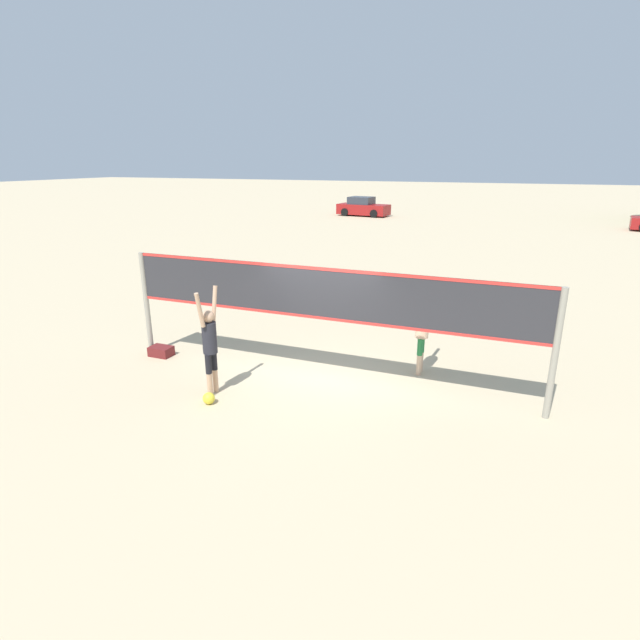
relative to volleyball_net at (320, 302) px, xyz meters
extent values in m
plane|color=#C6B28C|center=(0.00, 0.00, -1.73)|extent=(200.00, 200.00, 0.00)
cylinder|color=gray|center=(-4.41, 0.00, -0.51)|extent=(0.12, 0.12, 2.44)
cylinder|color=gray|center=(4.41, 0.00, -0.51)|extent=(0.12, 0.12, 2.44)
cube|color=#2D2D33|center=(0.00, 0.00, 0.17)|extent=(8.70, 0.02, 1.08)
cube|color=red|center=(0.00, 0.00, 0.68)|extent=(8.70, 0.03, 0.06)
cube|color=red|center=(0.00, 0.00, -0.34)|extent=(8.70, 0.03, 0.06)
cylinder|color=tan|center=(-1.75, -1.49, -1.49)|extent=(0.11, 0.11, 0.48)
cylinder|color=black|center=(-1.75, -1.49, -1.05)|extent=(0.12, 0.12, 0.40)
cylinder|color=tan|center=(-1.75, -1.29, -1.49)|extent=(0.11, 0.11, 0.48)
cylinder|color=black|center=(-1.75, -1.29, -1.05)|extent=(0.12, 0.12, 0.40)
cylinder|color=#26262D|center=(-1.75, -1.39, -0.54)|extent=(0.28, 0.28, 0.62)
sphere|color=tan|center=(-1.75, -1.39, -0.11)|extent=(0.24, 0.24, 0.24)
cylinder|color=tan|center=(-1.75, -1.63, 0.08)|extent=(0.08, 0.22, 0.70)
cylinder|color=tan|center=(-1.75, -1.15, 0.08)|extent=(0.08, 0.22, 0.70)
cylinder|color=beige|center=(1.89, 1.25, -1.51)|extent=(0.11, 0.11, 0.46)
cylinder|color=#267F3F|center=(1.89, 1.25, -1.09)|extent=(0.12, 0.12, 0.37)
cylinder|color=beige|center=(1.89, 1.05, -1.51)|extent=(0.11, 0.11, 0.46)
cylinder|color=#267F3F|center=(1.89, 1.05, -1.09)|extent=(0.12, 0.12, 0.37)
cylinder|color=beige|center=(1.89, 1.15, -0.61)|extent=(0.28, 0.28, 0.59)
sphere|color=beige|center=(1.89, 1.15, -0.20)|extent=(0.23, 0.23, 0.23)
cylinder|color=beige|center=(1.89, 1.39, -0.02)|extent=(0.08, 0.22, 0.66)
cylinder|color=beige|center=(1.89, 0.92, -0.02)|extent=(0.08, 0.22, 0.66)
sphere|color=yellow|center=(-1.58, -1.79, -1.62)|extent=(0.23, 0.23, 0.23)
cube|color=maroon|center=(-4.04, -0.11, -1.62)|extent=(0.53, 0.36, 0.23)
cube|color=maroon|center=(-8.59, 31.55, -1.19)|extent=(4.41, 2.27, 0.83)
cube|color=#2D333D|center=(-8.80, 31.58, -0.48)|extent=(2.09, 1.82, 0.59)
cylinder|color=black|center=(-7.19, 32.18, -1.41)|extent=(0.66, 0.30, 0.64)
cylinder|color=black|center=(-7.41, 30.56, -1.41)|extent=(0.66, 0.30, 0.64)
cylinder|color=black|center=(-9.78, 32.53, -1.41)|extent=(0.66, 0.30, 0.64)
cylinder|color=black|center=(-10.00, 30.92, -1.41)|extent=(0.66, 0.30, 0.64)
camera|label=1|loc=(3.57, -9.03, 2.73)|focal=28.00mm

